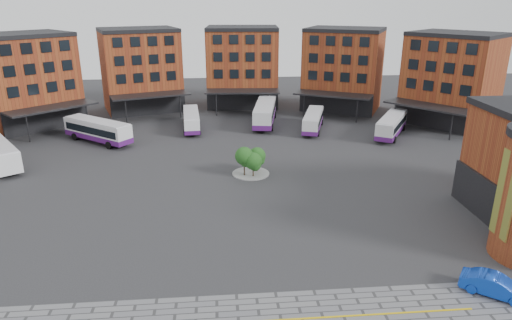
{
  "coord_description": "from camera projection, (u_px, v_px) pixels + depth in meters",
  "views": [
    {
      "loc": [
        -1.75,
        -38.15,
        19.93
      ],
      "look_at": [
        2.08,
        5.77,
        4.0
      ],
      "focal_mm": 32.0,
      "sensor_mm": 36.0,
      "label": 1
    }
  ],
  "objects": [
    {
      "name": "ground",
      "position": [
        239.0,
        222.0,
        42.66
      ],
      "size": [
        160.0,
        160.0,
        0.0
      ],
      "primitive_type": "plane",
      "color": "#28282B",
      "rests_on": "ground"
    },
    {
      "name": "yellow_line",
      "position": [
        281.0,
        320.0,
        29.7
      ],
      "size": [
        26.0,
        0.15,
        0.02
      ],
      "primitive_type": "cube",
      "color": "gold",
      "rests_on": "paving_zone"
    },
    {
      "name": "main_building",
      "position": [
        198.0,
        77.0,
        75.65
      ],
      "size": [
        94.14,
        42.48,
        14.6
      ],
      "color": "brown",
      "rests_on": "ground"
    },
    {
      "name": "tree_island",
      "position": [
        252.0,
        160.0,
        53.08
      ],
      "size": [
        4.4,
        4.4,
        3.56
      ],
      "color": "gray",
      "rests_on": "ground"
    },
    {
      "name": "bus_b",
      "position": [
        98.0,
        130.0,
        65.23
      ],
      "size": [
        10.8,
        9.27,
        3.28
      ],
      "rotation": [
        0.0,
        0.0,
        0.91
      ],
      "color": "white",
      "rests_on": "ground"
    },
    {
      "name": "bus_c",
      "position": [
        191.0,
        120.0,
        71.69
      ],
      "size": [
        3.09,
        10.29,
        2.86
      ],
      "rotation": [
        0.0,
        0.0,
        0.07
      ],
      "color": "white",
      "rests_on": "ground"
    },
    {
      "name": "bus_d",
      "position": [
        265.0,
        113.0,
        74.47
      ],
      "size": [
        5.11,
        12.95,
        3.56
      ],
      "rotation": [
        0.0,
        0.0,
        -0.18
      ],
      "color": "silver",
      "rests_on": "ground"
    },
    {
      "name": "bus_e",
      "position": [
        313.0,
        120.0,
        71.22
      ],
      "size": [
        5.27,
        10.41,
        2.87
      ],
      "rotation": [
        0.0,
        0.0,
        -0.3
      ],
      "color": "silver",
      "rests_on": "ground"
    },
    {
      "name": "bus_f",
      "position": [
        392.0,
        125.0,
        68.24
      ],
      "size": [
        7.97,
        10.7,
        3.11
      ],
      "rotation": [
        0.0,
        0.0,
        -0.56
      ],
      "color": "silver",
      "rests_on": "ground"
    },
    {
      "name": "blue_car",
      "position": [
        496.0,
        286.0,
        31.97
      ],
      "size": [
        4.67,
        4.12,
        1.53
      ],
      "primitive_type": "imported",
      "rotation": [
        0.0,
        0.0,
        0.91
      ],
      "color": "#0E3AB8",
      "rests_on": "ground"
    }
  ]
}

